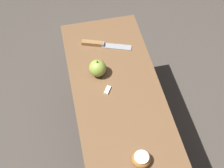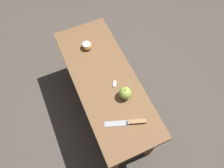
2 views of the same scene
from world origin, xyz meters
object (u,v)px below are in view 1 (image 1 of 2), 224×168
object	(u,v)px
apple_whole	(98,68)
knife	(99,44)
wooden_bench	(119,113)
apple_cut	(141,159)

from	to	relation	value
apple_whole	knife	bearing A→B (deg)	167.02
knife	apple_whole	size ratio (longest dim) A/B	2.69
wooden_bench	knife	distance (m)	0.35
knife	apple_cut	world-z (taller)	apple_cut
apple_whole	wooden_bench	bearing A→B (deg)	22.15
knife	apple_whole	world-z (taller)	apple_whole
wooden_bench	knife	size ratio (longest dim) A/B	4.24
wooden_bench	knife	xyz separation A→B (m)	(-0.33, -0.03, 0.12)
wooden_bench	apple_cut	bearing A→B (deg)	3.09
wooden_bench	apple_cut	xyz separation A→B (m)	(0.29, 0.02, 0.14)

